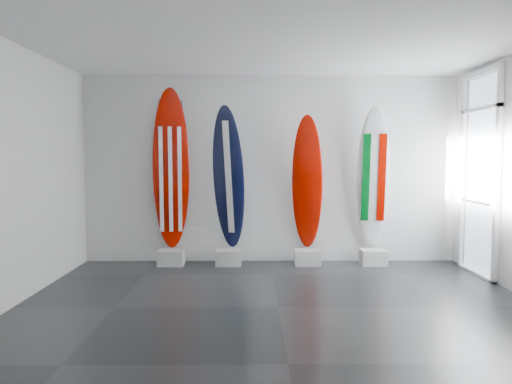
{
  "coord_description": "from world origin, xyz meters",
  "views": [
    {
      "loc": [
        -0.29,
        -5.44,
        1.69
      ],
      "look_at": [
        -0.24,
        1.4,
        1.21
      ],
      "focal_mm": 34.43,
      "sensor_mm": 36.0,
      "label": 1
    }
  ],
  "objects_px": {
    "surfboard_italy": "(373,178)",
    "surfboard_navy": "(229,178)",
    "surfboard_swiss": "(307,183)",
    "surfboard_usa": "(171,169)"
  },
  "relations": [
    {
      "from": "surfboard_navy",
      "to": "surfboard_italy",
      "type": "xyz_separation_m",
      "value": [
        2.28,
        0.0,
        -0.0
      ]
    },
    {
      "from": "surfboard_usa",
      "to": "surfboard_swiss",
      "type": "xyz_separation_m",
      "value": [
        2.15,
        0.0,
        -0.21
      ]
    },
    {
      "from": "surfboard_usa",
      "to": "surfboard_italy",
      "type": "xyz_separation_m",
      "value": [
        3.19,
        0.0,
        -0.14
      ]
    },
    {
      "from": "surfboard_swiss",
      "to": "surfboard_italy",
      "type": "bearing_deg",
      "value": 9.29
    },
    {
      "from": "surfboard_italy",
      "to": "surfboard_navy",
      "type": "bearing_deg",
      "value": -176.26
    },
    {
      "from": "surfboard_usa",
      "to": "surfboard_navy",
      "type": "bearing_deg",
      "value": -7.03
    },
    {
      "from": "surfboard_navy",
      "to": "surfboard_swiss",
      "type": "relative_size",
      "value": 1.07
    },
    {
      "from": "surfboard_swiss",
      "to": "surfboard_italy",
      "type": "relative_size",
      "value": 0.94
    },
    {
      "from": "surfboard_usa",
      "to": "surfboard_italy",
      "type": "distance_m",
      "value": 3.19
    },
    {
      "from": "surfboard_usa",
      "to": "surfboard_navy",
      "type": "distance_m",
      "value": 0.91
    }
  ]
}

